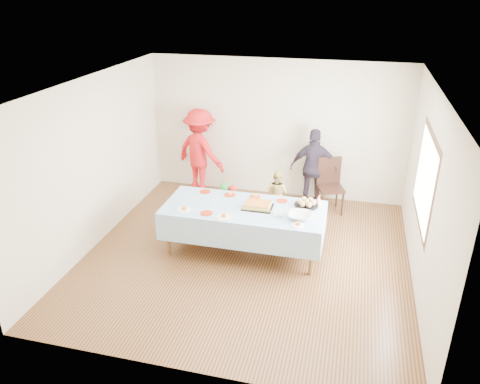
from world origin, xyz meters
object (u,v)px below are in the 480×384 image
Objects in this scene: dining_chair at (330,182)px; birthday_cake at (258,205)px; adult_left at (200,152)px; party_table at (244,210)px.

birthday_cake is at bearing -137.81° from dining_chair.
birthday_cake is 0.26× the size of adult_left.
dining_chair is 2.63m from adult_left.
party_table is 2.21m from dining_chair.
birthday_cake reaches higher than party_table.
dining_chair is at bearing 56.85° from party_table.
party_table is 2.48m from adult_left.
adult_left is (-1.39, 2.05, 0.14)m from party_table.
adult_left is (-2.60, 0.20, 0.30)m from dining_chair.
adult_left is (-1.61, 2.01, 0.05)m from birthday_cake.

